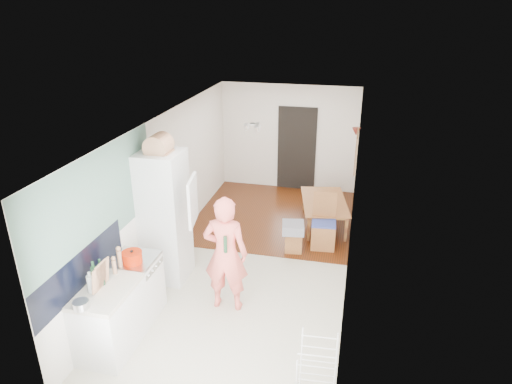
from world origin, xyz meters
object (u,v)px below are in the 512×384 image
at_px(dining_table, 325,215).
at_px(person, 225,244).
at_px(dining_chair, 324,222).
at_px(drying_rack, 317,374).
at_px(stool, 294,241).

bearing_deg(dining_table, person, 147.38).
xyz_separation_m(person, dining_table, (1.18, 3.00, -0.82)).
relative_size(dining_chair, drying_rack, 1.26).
bearing_deg(dining_table, stool, 147.28).
xyz_separation_m(stool, drying_rack, (0.76, -3.31, 0.21)).
bearing_deg(person, dining_table, -114.23).
bearing_deg(stool, dining_table, 68.48).
height_order(dining_table, stool, dining_table).
xyz_separation_m(dining_chair, stool, (-0.51, -0.27, -0.31)).
relative_size(dining_table, stool, 3.26).
height_order(dining_chair, stool, dining_chair).
height_order(person, stool, person).
height_order(dining_table, drying_rack, drying_rack).
distance_m(dining_chair, stool, 0.65).
relative_size(stool, drying_rack, 0.49).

